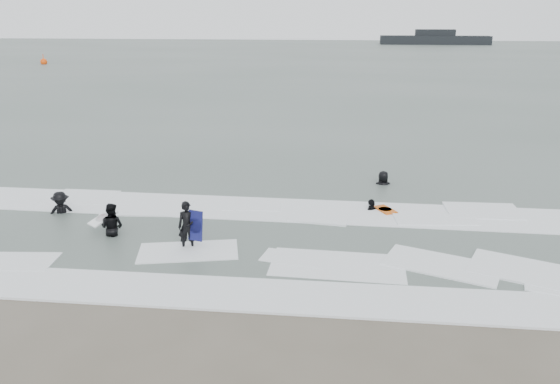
# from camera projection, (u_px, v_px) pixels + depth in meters

# --- Properties ---
(ground) EXTENTS (320.00, 320.00, 0.00)m
(ground) POSITION_uv_depth(u_px,v_px,m) (257.00, 285.00, 15.00)
(ground) COLOR brown
(ground) RESTS_ON ground
(sea) EXTENTS (320.00, 320.00, 0.00)m
(sea) POSITION_uv_depth(u_px,v_px,m) (337.00, 60.00, 90.50)
(sea) COLOR #47544C
(sea) RESTS_ON ground
(surfer_centre) EXTENTS (0.68, 0.56, 1.62)m
(surfer_centre) POSITION_uv_depth(u_px,v_px,m) (189.00, 249.00, 17.31)
(surfer_centre) COLOR black
(surfer_centre) RESTS_ON ground
(surfer_wading) EXTENTS (0.91, 0.76, 1.71)m
(surfer_wading) POSITION_uv_depth(u_px,v_px,m) (113.00, 236.00, 18.38)
(surfer_wading) COLOR black
(surfer_wading) RESTS_ON ground
(surfer_breaker) EXTENTS (1.30, 1.06, 1.75)m
(surfer_breaker) POSITION_uv_depth(u_px,v_px,m) (62.00, 215.00, 20.32)
(surfer_breaker) COLOR black
(surfer_breaker) RESTS_ON ground
(surfer_right_near) EXTENTS (0.95, 0.95, 1.62)m
(surfer_right_near) POSITION_uv_depth(u_px,v_px,m) (371.00, 211.00, 20.74)
(surfer_right_near) COLOR black
(surfer_right_near) RESTS_ON ground
(surfer_right_far) EXTENTS (0.94, 0.67, 1.79)m
(surfer_right_far) POSITION_uv_depth(u_px,v_px,m) (383.00, 185.00, 23.87)
(surfer_right_far) COLOR black
(surfer_right_far) RESTS_ON ground
(surf_foam) EXTENTS (30.03, 9.06, 0.09)m
(surf_foam) POSITION_uv_depth(u_px,v_px,m) (275.00, 233.00, 18.48)
(surf_foam) COLOR white
(surf_foam) RESTS_ON ground
(bodyboards) EXTENTS (10.57, 5.03, 1.25)m
(bodyboards) POSITION_uv_depth(u_px,v_px,m) (235.00, 217.00, 18.68)
(bodyboards) COLOR #10124C
(bodyboards) RESTS_ON ground
(buoy) EXTENTS (1.00, 1.00, 1.65)m
(buoy) POSITION_uv_depth(u_px,v_px,m) (44.00, 62.00, 83.11)
(buoy) COLOR #F7480A
(buoy) RESTS_ON ground
(vessel_horizon) EXTENTS (27.62, 4.93, 3.75)m
(vessel_horizon) POSITION_uv_depth(u_px,v_px,m) (435.00, 39.00, 140.59)
(vessel_horizon) COLOR black
(vessel_horizon) RESTS_ON ground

